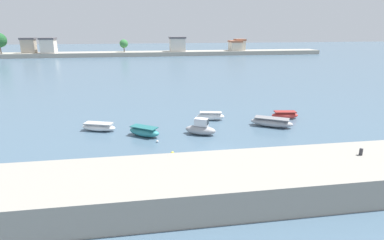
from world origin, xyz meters
name	(u,v)px	position (x,y,z in m)	size (l,w,h in m)	color
ground_plane	(226,158)	(0.00, 0.00, 0.00)	(400.00, 400.00, 0.00)	#476075
seawall_embankment	(250,181)	(0.00, -6.55, 1.11)	(82.01, 6.55, 2.22)	gray
mooring_bollard	(361,152)	(8.95, -5.92, 2.48)	(0.26, 0.26, 0.52)	#2D2D33
moored_boat_0	(99,127)	(-12.55, 9.86, 0.45)	(4.30, 2.62, 0.95)	white
moored_boat_1	(144,132)	(-7.35, 7.16, 0.53)	(3.88, 3.32, 1.09)	teal
moored_boat_2	(201,129)	(-1.11, 6.73, 0.68)	(3.74, 2.79, 1.88)	#9E9EA3
moored_boat_3	(211,116)	(1.17, 12.00, 0.52)	(3.65, 1.81, 1.06)	white
moored_boat_4	(272,122)	(7.88, 8.23, 0.53)	(5.13, 3.85, 1.09)	#9E9EA3
moored_boat_5	(285,115)	(10.95, 11.16, 0.47)	(3.58, 1.77, 0.98)	#C63833
mooring_buoy_0	(157,141)	(-6.03, 4.97, 0.13)	(0.26, 0.26, 0.26)	white
mooring_buoy_1	(172,153)	(-4.77, 1.51, 0.16)	(0.33, 0.33, 0.33)	yellow
mooring_buoy_2	(91,159)	(-12.14, 1.26, 0.13)	(0.27, 0.27, 0.27)	yellow
distant_shoreline	(148,51)	(-4.80, 105.32, 1.99)	(137.13, 9.13, 9.31)	#9E998C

